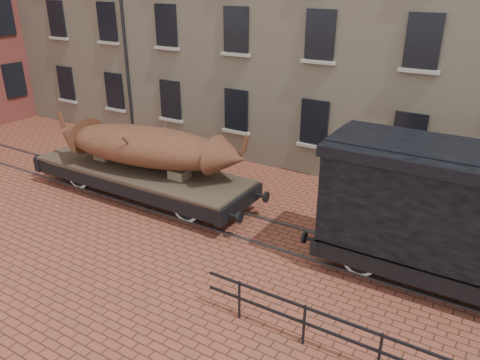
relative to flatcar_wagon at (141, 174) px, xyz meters
The scene contains 5 objects.
ground 3.51m from the flatcar_wagon, ahead, with size 90.00×90.00×0.00m, color brown.
rail_track 3.51m from the flatcar_wagon, ahead, with size 30.00×1.52×0.06m.
flatcar_wagon is the anchor object (origin of this frame).
iron_boat 1.17m from the flatcar_wagon, ahead, with size 7.42×2.99×1.75m.
goods_van 10.19m from the flatcar_wagon, ahead, with size 6.97×2.54×3.60m.
Camera 1 is at (7.53, -11.19, 7.20)m, focal length 35.00 mm.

